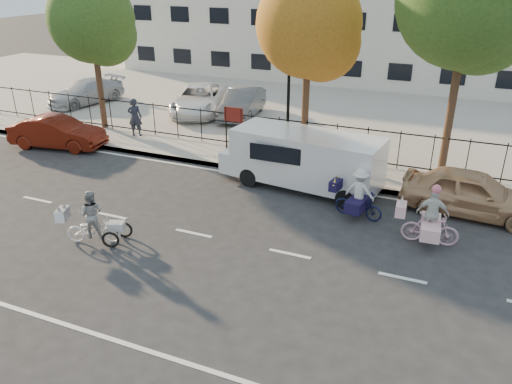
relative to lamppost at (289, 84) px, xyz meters
The scene contains 22 objects.
ground 7.50m from the lamppost, 94.21° to the right, with size 120.00×120.00×0.00m, color #333334.
road_markings 7.49m from the lamppost, 94.21° to the right, with size 60.00×9.52×0.01m, color silver, non-canonical shape.
curb 3.54m from the lamppost, 105.95° to the right, with size 60.00×0.10×0.15m, color #A8A399.
sidewalk 3.16m from the lamppost, 125.54° to the right, with size 60.00×2.20×0.15m, color #A8A399.
parking_lot 8.76m from the lamppost, 93.49° to the left, with size 60.00×15.60×0.15m, color #A8A399.
iron_fence 2.30m from the lamppost, 141.34° to the left, with size 58.00×0.06×1.50m, color black, non-canonical shape.
building 18.21m from the lamppost, 91.57° to the left, with size 34.00×10.00×6.00m, color silver.
lamppost is the anchor object (origin of this frame).
street_sign 2.90m from the lamppost, behind, with size 0.85×0.06×1.80m.
zebra_trike 9.15m from the lamppost, 108.89° to the right, with size 1.84×1.25×1.59m.
unicorn_bike 7.95m from the lamppost, 38.78° to the right, with size 1.80×1.26×1.81m.
bull_bike 5.90m from the lamppost, 46.32° to the right, with size 1.78×1.24×1.62m.
white_van 3.40m from the lamppost, 58.84° to the right, with size 5.84×2.53×2.00m.
red_sedan 10.21m from the lamppost, 166.59° to the right, with size 1.42×4.07×1.34m, color #5A160A.
gold_sedan 7.68m from the lamppost, 18.37° to the right, with size 1.71×4.25×1.45m, color tan.
pedestrian 7.54m from the lamppost, behind, with size 0.63×0.41×1.72m, color black.
lot_car_a 13.97m from the lamppost, 163.87° to the left, with size 1.82×4.48×1.30m, color #B8BCC1.
lot_car_b 8.24m from the lamppost, 144.71° to the left, with size 2.36×5.12×1.42m, color white.
lot_car_c 6.60m from the lamppost, 130.91° to the left, with size 1.49×4.27×1.41m, color #4E5156.
tree_west 9.44m from the lamppost, behind, with size 3.79×3.79×6.95m.
tree_mid 2.12m from the lamppost, 39.12° to the left, with size 3.93×3.93×7.20m.
tree_east 6.75m from the lamppost, ahead, with size 4.75×4.75×8.72m.
Camera 1 is at (6.66, -11.18, 7.19)m, focal length 35.00 mm.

